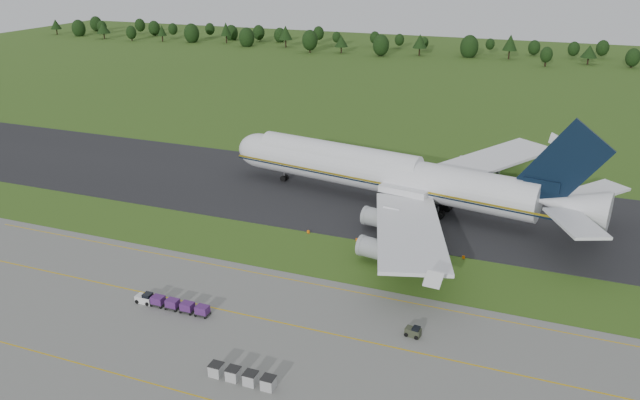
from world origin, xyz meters
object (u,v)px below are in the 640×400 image
at_px(uld_row, 242,376).
at_px(aircraft, 390,174).
at_px(utility_cart, 413,332).
at_px(baggage_train, 171,304).
at_px(edge_markers, 383,244).

bearing_deg(uld_row, aircraft, 88.62).
bearing_deg(utility_cart, uld_row, -135.24).
relative_size(baggage_train, utility_cart, 5.50).
height_order(aircraft, utility_cart, aircraft).
bearing_deg(aircraft, utility_cart, -70.94).
bearing_deg(baggage_train, uld_row, -32.44).
xyz_separation_m(baggage_train, edge_markers, (23.48, 31.86, -0.59)).
xyz_separation_m(utility_cart, uld_row, (-17.38, -17.24, 0.25)).
bearing_deg(aircraft, edge_markers, -78.09).
height_order(baggage_train, utility_cart, baggage_train).
distance_m(aircraft, baggage_train, 55.62).
bearing_deg(edge_markers, uld_row, -97.58).
relative_size(baggage_train, uld_row, 1.40).
bearing_deg(edge_markers, baggage_train, -126.39).
xyz_separation_m(aircraft, edge_markers, (4.22, -20.01, -6.26)).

